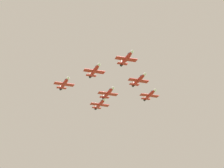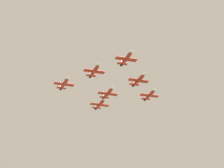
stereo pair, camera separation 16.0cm
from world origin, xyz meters
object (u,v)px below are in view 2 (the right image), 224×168
jet_right_wingman (95,70)px  jet_right_outer (64,83)px  jet_left_outer (150,95)px  jet_slot_rear (108,93)px  jet_left_wingman (139,80)px  jet_lead (127,58)px  jet_trailing (100,104)px

jet_right_wingman → jet_right_outer: bearing=-139.2°
jet_left_outer → jet_slot_rear: jet_left_outer is taller
jet_slot_rear → jet_right_outer: bearing=-90.5°
jet_left_outer → jet_slot_rear: (-15.66, -19.32, -2.22)m
jet_right_wingman → jet_slot_rear: (-3.53, 18.87, -5.39)m
jet_right_wingman → jet_slot_rear: bearing=140.1°
jet_left_wingman → jet_slot_rear: bearing=-140.7°
jet_lead → jet_right_outer: jet_lead is taller
jet_right_outer → jet_left_wingman: bearing=68.1°
jet_lead → jet_slot_rear: jet_lead is taller
jet_right_wingman → jet_left_outer: (12.13, 38.19, -3.17)m
jet_left_wingman → jet_slot_rear: size_ratio=1.01×
jet_left_wingman → jet_lead: bearing=-41.4°
jet_right_outer → jet_slot_rear: bearing=89.5°
jet_trailing → jet_left_wingman: bearing=21.9°
jet_lead → jet_slot_rear: (-22.73, 18.43, -7.73)m
jet_lead → jet_trailing: size_ratio=1.02×
jet_left_wingman → jet_right_wingman: jet_right_wingman is taller
jet_left_wingman → jet_right_outer: bearing=-112.5°
jet_lead → jet_right_wingman: (-19.19, -0.45, -2.34)m
jet_right_outer → jet_trailing: 29.05m
jet_left_wingman → jet_left_outer: bearing=138.6°
jet_trailing → jet_right_wingman: bearing=-24.1°
jet_lead → jet_right_outer: bearing=-138.8°
jet_lead → jet_right_outer: 38.79m
jet_lead → jet_trailing: 44.78m
jet_left_outer → jet_slot_rear: 24.97m
jet_lead → jet_left_wingman: size_ratio=0.99×
jet_lead → jet_right_wingman: size_ratio=1.00×
jet_left_outer → jet_right_wingman: bearing=-67.8°
jet_lead → jet_left_outer: 38.79m
jet_lead → jet_left_outer: (-7.07, 37.74, -5.51)m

